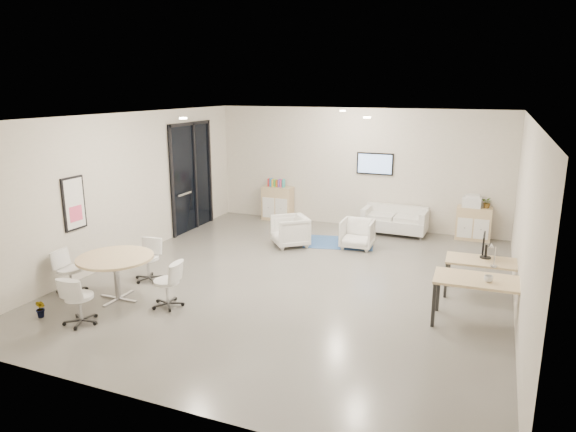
% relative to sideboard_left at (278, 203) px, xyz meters
% --- Properties ---
extents(room_shell, '(9.60, 10.60, 4.80)m').
position_rel_sideboard_left_xyz_m(room_shell, '(2.23, -4.25, 1.12)').
color(room_shell, '#605E57').
rests_on(room_shell, ground).
extents(glass_door, '(0.09, 1.90, 2.85)m').
position_rel_sideboard_left_xyz_m(glass_door, '(-1.72, -1.74, 1.02)').
color(glass_door, black).
rests_on(glass_door, room_shell).
extents(artwork, '(0.05, 0.54, 1.04)m').
position_rel_sideboard_left_xyz_m(artwork, '(-1.74, -5.85, 1.07)').
color(artwork, black).
rests_on(artwork, room_shell).
extents(wall_tv, '(0.98, 0.06, 0.58)m').
position_rel_sideboard_left_xyz_m(wall_tv, '(2.73, 0.21, 1.27)').
color(wall_tv, black).
rests_on(wall_tv, room_shell).
extents(ceiling_spots, '(3.14, 4.14, 0.03)m').
position_rel_sideboard_left_xyz_m(ceiling_spots, '(2.03, -3.42, 2.70)').
color(ceiling_spots, '#FFEAC6').
rests_on(ceiling_spots, room_shell).
extents(sideboard_left, '(0.86, 0.44, 0.96)m').
position_rel_sideboard_left_xyz_m(sideboard_left, '(0.00, 0.00, 0.00)').
color(sideboard_left, tan).
rests_on(sideboard_left, room_shell).
extents(sideboard_right, '(0.83, 0.40, 0.83)m').
position_rel_sideboard_left_xyz_m(sideboard_right, '(5.33, 0.02, -0.06)').
color(sideboard_right, tan).
rests_on(sideboard_right, room_shell).
extents(books, '(0.49, 0.14, 0.22)m').
position_rel_sideboard_left_xyz_m(books, '(-0.04, 0.00, 0.59)').
color(books, red).
rests_on(books, sideboard_left).
extents(printer, '(0.47, 0.40, 0.31)m').
position_rel_sideboard_left_xyz_m(printer, '(5.26, 0.02, 0.50)').
color(printer, white).
rests_on(printer, sideboard_right).
extents(loveseat, '(1.64, 0.86, 0.61)m').
position_rel_sideboard_left_xyz_m(loveseat, '(3.41, -0.16, -0.15)').
color(loveseat, silver).
rests_on(loveseat, room_shell).
extents(blue_rug, '(1.87, 1.45, 0.01)m').
position_rel_sideboard_left_xyz_m(blue_rug, '(2.30, -1.54, -0.47)').
color(blue_rug, '#2C4686').
rests_on(blue_rug, room_shell).
extents(armchair_left, '(1.06, 1.07, 0.80)m').
position_rel_sideboard_left_xyz_m(armchair_left, '(1.27, -2.20, -0.08)').
color(armchair_left, silver).
rests_on(armchair_left, room_shell).
extents(armchair_right, '(0.77, 0.72, 0.76)m').
position_rel_sideboard_left_xyz_m(armchair_right, '(2.82, -1.75, -0.10)').
color(armchair_right, silver).
rests_on(armchair_right, room_shell).
extents(desk_rear, '(1.37, 0.72, 0.70)m').
position_rel_sideboard_left_xyz_m(desk_rear, '(5.69, -3.76, 0.15)').
color(desk_rear, tan).
rests_on(desk_rear, room_shell).
extents(desk_front, '(1.53, 0.80, 0.78)m').
position_rel_sideboard_left_xyz_m(desk_front, '(5.71, -5.02, 0.22)').
color(desk_front, tan).
rests_on(desk_front, room_shell).
extents(monitor, '(0.20, 0.50, 0.44)m').
position_rel_sideboard_left_xyz_m(monitor, '(5.65, -3.61, 0.45)').
color(monitor, black).
rests_on(monitor, desk_rear).
extents(round_table, '(1.34, 1.34, 0.81)m').
position_rel_sideboard_left_xyz_m(round_table, '(-0.37, -6.39, 0.25)').
color(round_table, tan).
rests_on(round_table, room_shell).
extents(meeting_chairs, '(2.63, 2.63, 0.82)m').
position_rel_sideboard_left_xyz_m(meeting_chairs, '(-0.37, -6.39, -0.07)').
color(meeting_chairs, white).
rests_on(meeting_chairs, room_shell).
extents(plant_cabinet, '(0.35, 0.36, 0.22)m').
position_rel_sideboard_left_xyz_m(plant_cabinet, '(5.61, 0.03, 0.46)').
color(plant_cabinet, '#3F7F3F').
rests_on(plant_cabinet, sideboard_right).
extents(plant_floor, '(0.21, 0.33, 0.14)m').
position_rel_sideboard_left_xyz_m(plant_floor, '(-1.05, -7.48, -0.41)').
color(plant_floor, '#3F7F3F').
rests_on(plant_floor, room_shell).
extents(cup, '(0.15, 0.13, 0.13)m').
position_rel_sideboard_left_xyz_m(cup, '(5.77, -5.11, 0.37)').
color(cup, white).
rests_on(cup, desk_front).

